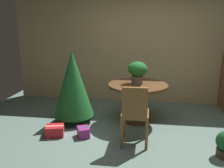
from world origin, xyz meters
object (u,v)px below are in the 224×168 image
Objects in this scene: round_dining_table at (138,93)px; gift_box_purple at (83,132)px; wooden_chair_near at (135,112)px; gift_box_red at (55,131)px; holiday_tree at (73,84)px; flower_vase at (138,71)px.

round_dining_table is 1.24m from gift_box_purple.
gift_box_purple is (-0.84, -0.79, -0.47)m from round_dining_table.
wooden_chair_near is 2.76× the size of gift_box_red.
holiday_tree is at bearing 119.18° from gift_box_purple.
holiday_tree reaches higher than flower_vase.
holiday_tree reaches higher than gift_box_purple.
flower_vase is at bearing 44.78° from gift_box_purple.
gift_box_red reaches higher than gift_box_purple.
flower_vase is 0.43× the size of wooden_chair_near.
gift_box_purple is at bearing -136.68° from round_dining_table.
flower_vase is 1.78m from gift_box_red.
flower_vase is 0.31× the size of holiday_tree.
holiday_tree is 0.94m from gift_box_purple.
flower_vase is (-0.02, 0.02, 0.42)m from round_dining_table.
flower_vase is 1.08m from wooden_chair_near.
gift_box_purple is (-0.84, 0.17, -0.45)m from wooden_chair_near.
gift_box_purple is (-0.82, -0.82, -0.89)m from flower_vase.
flower_vase is 1.48× the size of gift_box_purple.
round_dining_table reaches higher than gift_box_purple.
gift_box_red is at bearing -148.09° from round_dining_table.
gift_box_red is (-1.31, 0.15, -0.44)m from wooden_chair_near.
wooden_chair_near is 3.40× the size of gift_box_purple.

